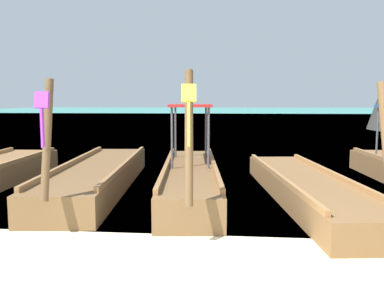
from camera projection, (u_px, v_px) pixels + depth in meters
sea_water at (222, 113)px, 65.23m from camera, size 120.00×120.00×0.00m
longtail_boat_violet_ribbon at (99, 176)px, 8.90m from camera, size 1.85×6.34×2.35m
longtail_boat_yellow_ribbon at (190, 177)px, 8.48m from camera, size 1.59×6.05×2.47m
longtail_boat_pink_ribbon at (306, 188)px, 7.83m from camera, size 1.91×6.32×2.25m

